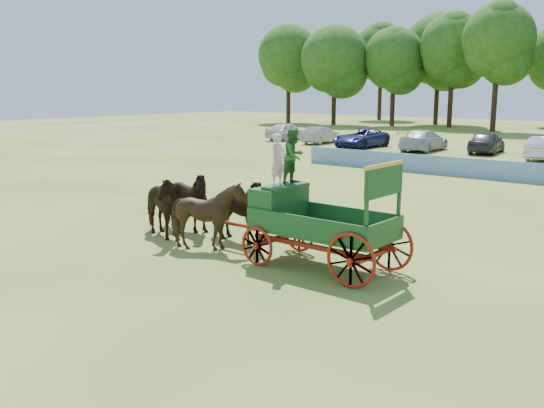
{
  "coord_description": "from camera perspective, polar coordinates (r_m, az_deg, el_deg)",
  "views": [
    {
      "loc": [
        9.2,
        -13.99,
        4.79
      ],
      "look_at": [
        -2.4,
        -0.01,
        1.3
      ],
      "focal_mm": 40.0,
      "sensor_mm": 36.0,
      "label": 1
    }
  ],
  "objects": [
    {
      "name": "horse_lead_right",
      "position": [
        20.63,
        -8.33,
        0.28
      ],
      "size": [
        2.5,
        1.22,
        2.08
      ],
      "primitive_type": "imported",
      "rotation": [
        0.0,
        0.0,
        1.61
      ],
      "color": "black",
      "rests_on": "ground"
    },
    {
      "name": "horse_wheel_left",
      "position": [
        18.18,
        -5.83,
        -1.08
      ],
      "size": [
        2.23,
        2.08,
        2.08
      ],
      "primitive_type": "imported",
      "rotation": [
        0.0,
        0.0,
        1.34
      ],
      "color": "black",
      "rests_on": "ground"
    },
    {
      "name": "ground",
      "position": [
        17.42,
        6.14,
        -5.15
      ],
      "size": [
        160.0,
        160.0,
        0.0
      ],
      "primitive_type": "plane",
      "color": "tan",
      "rests_on": "ground"
    },
    {
      "name": "horse_lead_left",
      "position": [
        19.93,
        -10.68,
        -0.17
      ],
      "size": [
        2.66,
        1.68,
        2.08
      ],
      "primitive_type": "imported",
      "rotation": [
        0.0,
        0.0,
        1.33
      ],
      "color": "black",
      "rests_on": "ground"
    },
    {
      "name": "sponsor_banner",
      "position": [
        33.85,
        21.84,
        2.85
      ],
      "size": [
        26.0,
        0.08,
        1.05
      ],
      "primitive_type": "cube",
      "color": "#2055B1",
      "rests_on": "ground"
    },
    {
      "name": "farm_dray",
      "position": [
        16.57,
        2.8,
        -0.21
      ],
      "size": [
        6.0,
        2.0,
        3.69
      ],
      "color": "#A12110",
      "rests_on": "ground"
    },
    {
      "name": "parked_cars",
      "position": [
        46.43,
        21.35,
        5.18
      ],
      "size": [
        45.46,
        7.5,
        1.64
      ],
      "color": "silver",
      "rests_on": "ground"
    },
    {
      "name": "horse_wheel_right",
      "position": [
        18.95,
        -3.46,
        -0.56
      ],
      "size": [
        2.51,
        1.23,
        2.08
      ],
      "primitive_type": "imported",
      "rotation": [
        0.0,
        0.0,
        1.61
      ],
      "color": "black",
      "rests_on": "ground"
    }
  ]
}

